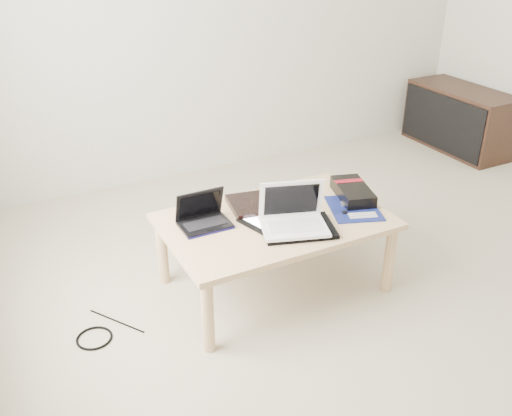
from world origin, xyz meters
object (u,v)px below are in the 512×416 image
netbook (203,218)px  white_laptop (293,218)px  gpu_box (353,192)px  media_cabinet (459,119)px  coffee_table (275,227)px

netbook → white_laptop: 0.44m
white_laptop → gpu_box: bearing=18.8°
netbook → gpu_box: bearing=-6.2°
netbook → gpu_box: netbook is taller
white_laptop → gpu_box: white_laptop is taller
netbook → media_cabinet: bearing=19.5°
gpu_box → netbook: bearing=173.8°
coffee_table → white_laptop: (0.02, -0.14, 0.11)m
white_laptop → gpu_box: size_ratio=1.05×
coffee_table → media_cabinet: bearing=24.4°
coffee_table → netbook: bearing=162.2°
coffee_table → netbook: 0.37m
media_cabinet → gpu_box: (-1.84, -1.03, 0.18)m
coffee_table → netbook: (-0.34, 0.11, 0.08)m
coffee_table → gpu_box: (0.48, 0.02, 0.08)m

